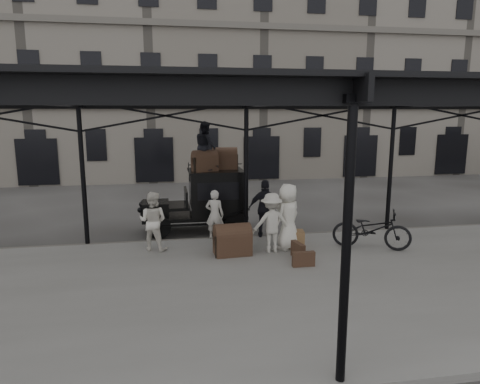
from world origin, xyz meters
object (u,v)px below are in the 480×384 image
(taxi, at_px, (207,198))
(porter_left, at_px, (215,215))
(steamer_trunk_roof_near, at_px, (205,162))
(bicycle, at_px, (372,229))
(steamer_trunk_platform, at_px, (232,242))
(porter_official, at_px, (265,209))

(taxi, bearing_deg, porter_left, -86.42)
(steamer_trunk_roof_near, bearing_deg, taxi, 52.45)
(bicycle, distance_m, steamer_trunk_roof_near, 5.82)
(taxi, xyz_separation_m, bicycle, (4.58, -3.28, -0.46))
(steamer_trunk_roof_near, relative_size, steamer_trunk_platform, 0.79)
(bicycle, relative_size, steamer_trunk_platform, 2.20)
(porter_official, height_order, steamer_trunk_platform, porter_official)
(porter_official, distance_m, steamer_trunk_platform, 2.13)
(porter_left, height_order, porter_official, porter_official)
(porter_left, xyz_separation_m, porter_official, (1.65, 0.00, 0.13))
(bicycle, bearing_deg, porter_official, 83.65)
(taxi, distance_m, steamer_trunk_platform, 3.20)
(steamer_trunk_platform, bearing_deg, steamer_trunk_roof_near, 95.22)
(porter_left, distance_m, steamer_trunk_platform, 1.65)
(steamer_trunk_platform, bearing_deg, porter_official, 44.89)
(porter_left, bearing_deg, porter_official, -159.86)
(porter_left, xyz_separation_m, steamer_trunk_platform, (0.33, -1.56, -0.43))
(taxi, bearing_deg, porter_official, -41.31)
(bicycle, bearing_deg, porter_left, 94.04)
(steamer_trunk_roof_near, distance_m, steamer_trunk_platform, 3.49)
(bicycle, relative_size, steamer_trunk_roof_near, 2.78)
(porter_left, bearing_deg, steamer_trunk_platform, 121.90)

